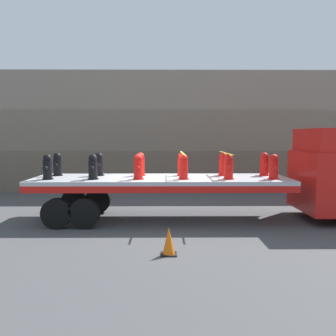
# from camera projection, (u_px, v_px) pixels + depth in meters

# --- Properties ---
(ground_plane) EXTENTS (120.00, 120.00, 0.00)m
(ground_plane) POSITION_uv_depth(u_px,v_px,m) (161.00, 220.00, 12.06)
(ground_plane) COLOR #474749
(rock_cliff) EXTENTS (60.00, 3.30, 5.83)m
(rock_cliff) POSITION_uv_depth(u_px,v_px,m) (162.00, 131.00, 19.40)
(rock_cliff) COLOR #665B4C
(rock_cliff) RESTS_ON ground_plane
(flatbed_trailer) EXTENTS (8.09, 2.52, 1.37)m
(flatbed_trailer) POSITION_uv_depth(u_px,v_px,m) (140.00, 187.00, 11.96)
(flatbed_trailer) COLOR #B2B2B7
(flatbed_trailer) RESTS_ON ground_plane
(fire_hydrant_black_near_0) EXTENTS (0.34, 0.58, 0.77)m
(fire_hydrant_black_near_0) POSITION_uv_depth(u_px,v_px,m) (47.00, 167.00, 11.35)
(fire_hydrant_black_near_0) COLOR black
(fire_hydrant_black_near_0) RESTS_ON flatbed_trailer
(fire_hydrant_black_far_0) EXTENTS (0.34, 0.58, 0.77)m
(fire_hydrant_black_far_0) POSITION_uv_depth(u_px,v_px,m) (57.00, 165.00, 12.40)
(fire_hydrant_black_far_0) COLOR black
(fire_hydrant_black_far_0) RESTS_ON flatbed_trailer
(fire_hydrant_black_near_1) EXTENTS (0.34, 0.58, 0.77)m
(fire_hydrant_black_near_1) POSITION_uv_depth(u_px,v_px,m) (93.00, 167.00, 11.36)
(fire_hydrant_black_near_1) COLOR black
(fire_hydrant_black_near_1) RESTS_ON flatbed_trailer
(fire_hydrant_black_far_1) EXTENTS (0.34, 0.58, 0.77)m
(fire_hydrant_black_far_1) POSITION_uv_depth(u_px,v_px,m) (99.00, 165.00, 12.42)
(fire_hydrant_black_far_1) COLOR black
(fire_hydrant_black_far_1) RESTS_ON flatbed_trailer
(fire_hydrant_red_near_2) EXTENTS (0.34, 0.58, 0.77)m
(fire_hydrant_red_near_2) POSITION_uv_depth(u_px,v_px,m) (138.00, 167.00, 11.37)
(fire_hydrant_red_near_2) COLOR red
(fire_hydrant_red_near_2) RESTS_ON flatbed_trailer
(fire_hydrant_red_far_2) EXTENTS (0.34, 0.58, 0.77)m
(fire_hydrant_red_far_2) POSITION_uv_depth(u_px,v_px,m) (140.00, 165.00, 12.43)
(fire_hydrant_red_far_2) COLOR red
(fire_hydrant_red_far_2) RESTS_ON flatbed_trailer
(fire_hydrant_red_near_3) EXTENTS (0.34, 0.58, 0.77)m
(fire_hydrant_red_near_3) POSITION_uv_depth(u_px,v_px,m) (183.00, 167.00, 11.39)
(fire_hydrant_red_near_3) COLOR red
(fire_hydrant_red_near_3) RESTS_ON flatbed_trailer
(fire_hydrant_red_far_3) EXTENTS (0.34, 0.58, 0.77)m
(fire_hydrant_red_far_3) POSITION_uv_depth(u_px,v_px,m) (182.00, 164.00, 12.44)
(fire_hydrant_red_far_3) COLOR red
(fire_hydrant_red_far_3) RESTS_ON flatbed_trailer
(fire_hydrant_red_near_4) EXTENTS (0.34, 0.58, 0.77)m
(fire_hydrant_red_near_4) POSITION_uv_depth(u_px,v_px,m) (229.00, 167.00, 11.40)
(fire_hydrant_red_near_4) COLOR red
(fire_hydrant_red_near_4) RESTS_ON flatbed_trailer
(fire_hydrant_red_far_4) EXTENTS (0.34, 0.58, 0.77)m
(fire_hydrant_red_far_4) POSITION_uv_depth(u_px,v_px,m) (223.00, 164.00, 12.46)
(fire_hydrant_red_far_4) COLOR red
(fire_hydrant_red_far_4) RESTS_ON flatbed_trailer
(fire_hydrant_red_near_5) EXTENTS (0.34, 0.58, 0.77)m
(fire_hydrant_red_near_5) POSITION_uv_depth(u_px,v_px,m) (274.00, 167.00, 11.41)
(fire_hydrant_red_near_5) COLOR red
(fire_hydrant_red_near_5) RESTS_ON flatbed_trailer
(fire_hydrant_red_far_5) EXTENTS (0.34, 0.58, 0.77)m
(fire_hydrant_red_far_5) POSITION_uv_depth(u_px,v_px,m) (264.00, 164.00, 12.47)
(fire_hydrant_red_far_5) COLOR red
(fire_hydrant_red_far_5) RESTS_ON flatbed_trailer
(cargo_strap_rear) EXTENTS (0.05, 2.61, 0.01)m
(cargo_strap_rear) POSITION_uv_depth(u_px,v_px,m) (183.00, 153.00, 11.88)
(cargo_strap_rear) COLOR yellow
(cargo_strap_rear) RESTS_ON fire_hydrant_red_near_3
(cargo_strap_middle) EXTENTS (0.05, 2.61, 0.01)m
(cargo_strap_middle) POSITION_uv_depth(u_px,v_px,m) (226.00, 153.00, 11.89)
(cargo_strap_middle) COLOR yellow
(cargo_strap_middle) RESTS_ON fire_hydrant_red_near_4
(traffic_cone) EXTENTS (0.36, 0.36, 0.64)m
(traffic_cone) POSITION_uv_depth(u_px,v_px,m) (169.00, 241.00, 8.48)
(traffic_cone) COLOR black
(traffic_cone) RESTS_ON ground_plane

